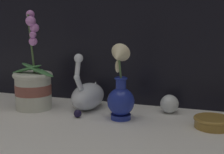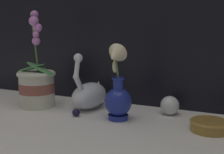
{
  "view_description": "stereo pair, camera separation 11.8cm",
  "coord_description": "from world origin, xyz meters",
  "px_view_note": "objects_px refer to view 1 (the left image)",
  "views": [
    {
      "loc": [
        0.35,
        -0.96,
        0.34
      ],
      "look_at": [
        -0.03,
        0.14,
        0.14
      ],
      "focal_mm": 50.0,
      "sensor_mm": 36.0,
      "label": 1
    },
    {
      "loc": [
        0.46,
        -0.92,
        0.34
      ],
      "look_at": [
        -0.03,
        0.14,
        0.14
      ],
      "focal_mm": 50.0,
      "sensor_mm": 36.0,
      "label": 2
    }
  ],
  "objects_px": {
    "blue_vase": "(120,93)",
    "amber_dish": "(213,122)",
    "orchid_potted_plant": "(33,86)",
    "glass_sphere": "(169,104)",
    "swan_figurine": "(88,95)"
  },
  "relations": [
    {
      "from": "orchid_potted_plant",
      "to": "blue_vase",
      "type": "distance_m",
      "value": 0.37
    },
    {
      "from": "orchid_potted_plant",
      "to": "blue_vase",
      "type": "bearing_deg",
      "value": -3.87
    },
    {
      "from": "amber_dish",
      "to": "orchid_potted_plant",
      "type": "bearing_deg",
      "value": 179.03
    },
    {
      "from": "blue_vase",
      "to": "glass_sphere",
      "type": "relative_size",
      "value": 3.82
    },
    {
      "from": "amber_dish",
      "to": "blue_vase",
      "type": "bearing_deg",
      "value": -177.53
    },
    {
      "from": "swan_figurine",
      "to": "orchid_potted_plant",
      "type": "bearing_deg",
      "value": -161.81
    },
    {
      "from": "swan_figurine",
      "to": "glass_sphere",
      "type": "height_order",
      "value": "swan_figurine"
    },
    {
      "from": "orchid_potted_plant",
      "to": "glass_sphere",
      "type": "bearing_deg",
      "value": 12.26
    },
    {
      "from": "amber_dish",
      "to": "glass_sphere",
      "type": "bearing_deg",
      "value": 142.16
    },
    {
      "from": "glass_sphere",
      "to": "amber_dish",
      "type": "height_order",
      "value": "glass_sphere"
    },
    {
      "from": "blue_vase",
      "to": "glass_sphere",
      "type": "distance_m",
      "value": 0.21
    },
    {
      "from": "glass_sphere",
      "to": "amber_dish",
      "type": "xyz_separation_m",
      "value": [
        0.16,
        -0.13,
        -0.01
      ]
    },
    {
      "from": "orchid_potted_plant",
      "to": "amber_dish",
      "type": "distance_m",
      "value": 0.69
    },
    {
      "from": "orchid_potted_plant",
      "to": "glass_sphere",
      "type": "height_order",
      "value": "orchid_potted_plant"
    },
    {
      "from": "blue_vase",
      "to": "amber_dish",
      "type": "height_order",
      "value": "blue_vase"
    }
  ]
}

